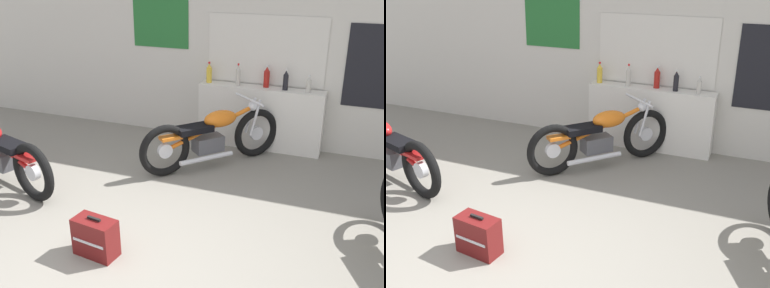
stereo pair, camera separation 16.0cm
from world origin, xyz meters
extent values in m
plane|color=gray|center=(0.00, 0.00, 0.00)|extent=(24.00, 24.00, 0.00)
cube|color=beige|center=(0.00, 3.66, 1.40)|extent=(10.00, 0.06, 2.80)
cube|color=silver|center=(0.52, 3.62, 1.40)|extent=(1.60, 0.01, 0.90)
cube|color=beige|center=(0.52, 3.62, 1.40)|extent=(1.66, 0.01, 0.96)
cube|color=#23662D|center=(-1.08, 3.62, 1.75)|extent=(0.89, 0.01, 0.82)
cube|color=silver|center=(0.52, 3.48, 0.45)|extent=(1.78, 0.28, 0.90)
cylinder|color=gold|center=(-0.26, 3.48, 1.01)|extent=(0.08, 0.08, 0.22)
cone|color=gold|center=(-0.26, 3.48, 1.15)|extent=(0.07, 0.07, 0.06)
cylinder|color=red|center=(-0.26, 3.48, 1.20)|extent=(0.03, 0.03, 0.02)
cylinder|color=#B7B2A8|center=(0.18, 3.46, 1.02)|extent=(0.07, 0.07, 0.23)
cone|color=#B7B2A8|center=(0.18, 3.46, 1.16)|extent=(0.06, 0.06, 0.06)
cylinder|color=red|center=(0.18, 3.46, 1.21)|extent=(0.03, 0.03, 0.03)
cylinder|color=maroon|center=(0.58, 3.52, 1.02)|extent=(0.08, 0.08, 0.23)
cone|color=maroon|center=(0.58, 3.52, 1.16)|extent=(0.07, 0.07, 0.06)
cylinder|color=silver|center=(0.58, 3.52, 1.21)|extent=(0.03, 0.03, 0.03)
cylinder|color=black|center=(0.86, 3.47, 1.01)|extent=(0.07, 0.07, 0.21)
cone|color=black|center=(0.86, 3.47, 1.15)|extent=(0.06, 0.06, 0.06)
cylinder|color=silver|center=(0.86, 3.47, 1.19)|extent=(0.03, 0.03, 0.02)
cylinder|color=#B7B2A8|center=(1.17, 3.45, 0.99)|extent=(0.06, 0.06, 0.17)
cone|color=#B7B2A8|center=(1.17, 3.45, 1.10)|extent=(0.05, 0.05, 0.05)
cylinder|color=silver|center=(1.17, 3.45, 1.13)|extent=(0.03, 0.03, 0.02)
torus|color=black|center=(0.56, 3.14, 0.34)|extent=(0.53, 0.57, 0.69)
cylinder|color=silver|center=(0.56, 3.14, 0.34)|extent=(0.18, 0.19, 0.19)
torus|color=black|center=(-0.37, 2.12, 0.34)|extent=(0.53, 0.57, 0.69)
cylinder|color=silver|center=(-0.37, 2.12, 0.34)|extent=(0.18, 0.19, 0.19)
cube|color=#4C4C51|center=(0.05, 2.58, 0.33)|extent=(0.42, 0.43, 0.21)
cylinder|color=orange|center=(0.05, 2.58, 0.53)|extent=(0.89, 0.97, 0.43)
ellipsoid|color=orange|center=(0.17, 2.71, 0.65)|extent=(0.49, 0.51, 0.22)
cube|color=black|center=(-0.09, 2.43, 0.57)|extent=(0.49, 0.51, 0.08)
cube|color=orange|center=(-0.31, 2.18, 0.51)|extent=(0.29, 0.30, 0.04)
cylinder|color=silver|center=(0.47, 3.13, 0.59)|extent=(0.14, 0.15, 0.49)
cylinder|color=silver|center=(0.56, 3.05, 0.59)|extent=(0.14, 0.15, 0.49)
cylinder|color=silver|center=(0.47, 3.04, 0.85)|extent=(0.50, 0.45, 0.03)
sphere|color=silver|center=(0.51, 3.08, 0.75)|extent=(0.13, 0.13, 0.13)
cylinder|color=silver|center=(0.09, 2.41, 0.19)|extent=(0.56, 0.60, 0.06)
torus|color=black|center=(-1.50, 1.01, 0.35)|extent=(0.70, 0.30, 0.70)
cylinder|color=silver|center=(-1.50, 1.01, 0.35)|extent=(0.20, 0.13, 0.19)
cube|color=#4C4C51|center=(-2.15, 1.20, 0.33)|extent=(0.46, 0.33, 0.21)
cube|color=black|center=(-1.93, 1.14, 0.57)|extent=(0.55, 0.37, 0.08)
cube|color=#B21919|center=(-1.59, 1.04, 0.51)|extent=(0.33, 0.22, 0.04)
cylinder|color=silver|center=(-2.01, 1.31, 0.19)|extent=(0.80, 0.29, 0.06)
cube|color=maroon|center=(-0.29, 0.36, 0.19)|extent=(0.43, 0.26, 0.37)
cube|color=silver|center=(-0.30, 0.26, 0.19)|extent=(0.35, 0.05, 0.02)
cube|color=black|center=(-0.29, 0.36, 0.39)|extent=(0.15, 0.04, 0.02)
camera|label=1|loc=(1.81, -2.60, 2.59)|focal=42.00mm
camera|label=2|loc=(1.96, -2.54, 2.59)|focal=42.00mm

